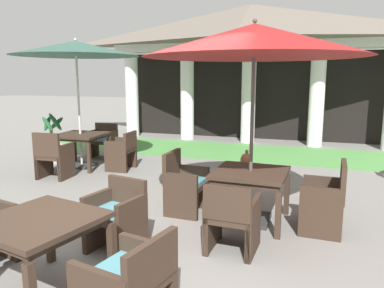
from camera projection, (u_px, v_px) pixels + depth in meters
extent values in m
plane|color=gray|center=(103.00, 273.00, 3.78)|extent=(60.00, 60.00, 0.00)
cylinder|color=white|center=(132.00, 95.00, 12.35)|extent=(0.42, 0.42, 2.74)
cylinder|color=white|center=(187.00, 96.00, 11.74)|extent=(0.42, 0.42, 2.74)
cylinder|color=white|center=(248.00, 97.00, 11.13)|extent=(0.42, 0.42, 2.74)
cylinder|color=white|center=(317.00, 99.00, 10.52)|extent=(0.42, 0.42, 2.74)
cube|color=white|center=(250.00, 46.00, 10.86)|extent=(8.58, 0.70, 0.24)
pyramid|color=#665B51|center=(250.00, 23.00, 10.75)|extent=(8.98, 2.97, 1.05)
cube|color=black|center=(253.00, 96.00, 11.97)|extent=(8.38, 0.16, 2.74)
cube|color=#519347|center=(237.00, 151.00, 9.95)|extent=(10.78, 2.38, 0.01)
cube|color=#38281E|center=(251.00, 173.00, 5.03)|extent=(0.99, 0.99, 0.05)
cube|color=#38281E|center=(250.00, 177.00, 5.04)|extent=(0.91, 0.91, 0.06)
cube|color=#38281E|center=(209.00, 207.00, 4.85)|extent=(0.07, 0.07, 0.60)
cube|color=#38281E|center=(278.00, 215.00, 4.54)|extent=(0.07, 0.07, 0.60)
cube|color=#38281E|center=(227.00, 188.00, 5.67)|extent=(0.07, 0.07, 0.60)
cube|color=#38281E|center=(287.00, 194.00, 5.36)|extent=(0.07, 0.07, 0.60)
cube|color=#2D2D2D|center=(249.00, 219.00, 5.15)|extent=(0.55, 0.55, 0.06)
cylinder|color=#4C4742|center=(252.00, 136.00, 4.94)|extent=(0.05, 0.05, 2.38)
cone|color=maroon|center=(254.00, 40.00, 4.73)|extent=(2.88, 2.88, 0.42)
sphere|color=#4C4742|center=(255.00, 21.00, 4.68)|extent=(0.06, 0.06, 0.06)
cube|color=#38281E|center=(187.00, 185.00, 5.40)|extent=(0.53, 0.56, 0.07)
cube|color=teal|center=(187.00, 181.00, 5.39)|extent=(0.49, 0.52, 0.05)
cube|color=#38281E|center=(172.00, 166.00, 5.44)|extent=(0.08, 0.55, 0.45)
cube|color=#38281E|center=(193.00, 187.00, 5.65)|extent=(0.51, 0.08, 0.65)
cube|color=#38281E|center=(180.00, 196.00, 5.19)|extent=(0.51, 0.08, 0.65)
cube|color=#38281E|center=(207.00, 197.00, 5.59)|extent=(0.06, 0.06, 0.38)
cube|color=#38281E|center=(196.00, 207.00, 5.14)|extent=(0.06, 0.06, 0.38)
cube|color=#38281E|center=(179.00, 193.00, 5.75)|extent=(0.06, 0.06, 0.38)
cube|color=#38281E|center=(166.00, 203.00, 5.30)|extent=(0.06, 0.06, 0.38)
cube|color=#38281E|center=(322.00, 200.00, 4.76)|extent=(0.53, 0.59, 0.07)
cube|color=teal|center=(322.00, 196.00, 4.75)|extent=(0.49, 0.55, 0.05)
cube|color=#38281E|center=(343.00, 181.00, 4.63)|extent=(0.08, 0.58, 0.48)
cube|color=#38281E|center=(321.00, 213.00, 4.53)|extent=(0.51, 0.08, 0.65)
cube|color=#38281E|center=(322.00, 200.00, 5.02)|extent=(0.51, 0.08, 0.65)
cube|color=#38281E|center=(301.00, 222.00, 4.64)|extent=(0.06, 0.06, 0.37)
cube|color=#38281E|center=(304.00, 208.00, 5.12)|extent=(0.06, 0.06, 0.37)
cube|color=#38281E|center=(340.00, 227.00, 4.48)|extent=(0.06, 0.06, 0.37)
cube|color=#38281E|center=(339.00, 212.00, 4.96)|extent=(0.06, 0.06, 0.37)
cube|color=#38281E|center=(233.00, 215.00, 4.23)|extent=(0.54, 0.59, 0.07)
cube|color=teal|center=(233.00, 210.00, 4.22)|extent=(0.50, 0.54, 0.05)
cube|color=#38281E|center=(227.00, 204.00, 3.94)|extent=(0.52, 0.08, 0.37)
cube|color=#38281E|center=(213.00, 221.00, 4.33)|extent=(0.08, 0.57, 0.63)
cube|color=#38281E|center=(254.00, 226.00, 4.16)|extent=(0.08, 0.57, 0.63)
cube|color=#38281E|center=(219.00, 223.00, 4.58)|extent=(0.06, 0.06, 0.38)
cube|color=#38281E|center=(257.00, 228.00, 4.42)|extent=(0.06, 0.06, 0.38)
cube|color=#38281E|center=(206.00, 240.00, 4.11)|extent=(0.06, 0.06, 0.38)
cube|color=#38281E|center=(248.00, 246.00, 3.95)|extent=(0.06, 0.06, 0.38)
cube|color=#38281E|center=(80.00, 135.00, 8.14)|extent=(1.05, 1.05, 0.05)
cube|color=#38281E|center=(81.00, 137.00, 8.15)|extent=(0.96, 0.96, 0.05)
cube|color=#38281E|center=(50.00, 156.00, 7.90)|extent=(0.07, 0.07, 0.64)
cube|color=#38281E|center=(89.00, 158.00, 7.66)|extent=(0.07, 0.07, 0.64)
cube|color=#38281E|center=(75.00, 148.00, 8.77)|extent=(0.07, 0.07, 0.64)
cube|color=#38281E|center=(110.00, 150.00, 8.53)|extent=(0.07, 0.07, 0.64)
cube|color=#2D2D2D|center=(82.00, 165.00, 8.27)|extent=(0.49, 0.49, 0.06)
cylinder|color=beige|center=(79.00, 110.00, 8.05)|extent=(0.05, 0.05, 2.53)
cone|color=#33594C|center=(76.00, 48.00, 7.82)|extent=(2.66, 2.66, 0.30)
sphere|color=beige|center=(75.00, 39.00, 7.79)|extent=(0.06, 0.06, 0.06)
cube|color=#38281E|center=(55.00, 156.00, 7.28)|extent=(0.59, 0.54, 0.07)
cube|color=teal|center=(54.00, 153.00, 7.27)|extent=(0.54, 0.50, 0.05)
cube|color=#38281E|center=(46.00, 145.00, 7.02)|extent=(0.56, 0.09, 0.46)
cube|color=#38281E|center=(43.00, 160.00, 7.37)|extent=(0.09, 0.51, 0.69)
cube|color=#38281E|center=(66.00, 162.00, 7.23)|extent=(0.09, 0.51, 0.69)
cube|color=#38281E|center=(51.00, 165.00, 7.60)|extent=(0.06, 0.06, 0.40)
cube|color=#38281E|center=(73.00, 166.00, 7.48)|extent=(0.06, 0.06, 0.40)
cube|color=#38281E|center=(37.00, 170.00, 7.18)|extent=(0.06, 0.06, 0.40)
cube|color=#38281E|center=(60.00, 172.00, 7.05)|extent=(0.06, 0.06, 0.40)
cube|color=#38281E|center=(102.00, 141.00, 9.11)|extent=(0.63, 0.55, 0.07)
cube|color=teal|center=(102.00, 139.00, 9.10)|extent=(0.58, 0.50, 0.05)
cube|color=#38281E|center=(107.00, 131.00, 9.29)|extent=(0.60, 0.10, 0.39)
cube|color=#38281E|center=(113.00, 145.00, 9.05)|extent=(0.09, 0.52, 0.67)
cube|color=#38281E|center=(92.00, 144.00, 9.19)|extent=(0.09, 0.52, 0.67)
cube|color=#38281E|center=(108.00, 153.00, 8.86)|extent=(0.06, 0.06, 0.37)
cube|color=#38281E|center=(88.00, 152.00, 9.00)|extent=(0.06, 0.06, 0.37)
cube|color=#38281E|center=(117.00, 149.00, 9.30)|extent=(0.06, 0.06, 0.37)
cube|color=#38281E|center=(98.00, 148.00, 9.43)|extent=(0.06, 0.06, 0.37)
cube|color=#38281E|center=(121.00, 150.00, 7.95)|extent=(0.52, 0.59, 0.07)
cube|color=teal|center=(121.00, 147.00, 7.94)|extent=(0.48, 0.54, 0.05)
cube|color=#38281E|center=(130.00, 141.00, 7.86)|extent=(0.09, 0.56, 0.36)
cube|color=#38281E|center=(116.00, 157.00, 7.72)|extent=(0.49, 0.09, 0.66)
cube|color=#38281E|center=(126.00, 152.00, 8.22)|extent=(0.49, 0.09, 0.66)
cube|color=#38281E|center=(107.00, 163.00, 7.81)|extent=(0.06, 0.06, 0.39)
cube|color=#38281E|center=(117.00, 158.00, 8.29)|extent=(0.06, 0.06, 0.39)
cube|color=#38281E|center=(126.00, 164.00, 7.70)|extent=(0.06, 0.06, 0.39)
cube|color=#38281E|center=(135.00, 159.00, 8.18)|extent=(0.06, 0.06, 0.39)
cube|color=#38281E|center=(39.00, 220.00, 3.30)|extent=(1.13, 1.13, 0.05)
cube|color=#38281E|center=(39.00, 226.00, 3.31)|extent=(1.04, 1.04, 0.06)
cube|color=#38281E|center=(50.00, 234.00, 3.97)|extent=(0.08, 0.08, 0.62)
cube|color=#38281E|center=(112.00, 254.00, 3.53)|extent=(0.08, 0.08, 0.62)
cube|color=#38281E|center=(115.00, 216.00, 4.19)|extent=(0.63, 0.60, 0.07)
cube|color=teal|center=(115.00, 211.00, 4.18)|extent=(0.58, 0.55, 0.05)
cube|color=#38281E|center=(128.00, 193.00, 4.34)|extent=(0.54, 0.17, 0.36)
cube|color=#38281E|center=(132.00, 228.00, 4.08)|extent=(0.16, 0.50, 0.66)
cube|color=#38281E|center=(99.00, 219.00, 4.32)|extent=(0.16, 0.50, 0.66)
cube|color=#38281E|center=(119.00, 248.00, 3.92)|extent=(0.07, 0.07, 0.38)
cube|color=#38281E|center=(86.00, 238.00, 4.16)|extent=(0.07, 0.07, 0.38)
cube|color=#38281E|center=(144.00, 233.00, 4.30)|extent=(0.07, 0.07, 0.38)
cube|color=#38281E|center=(113.00, 224.00, 4.53)|extent=(0.07, 0.07, 0.38)
cube|color=#38281E|center=(3.00, 229.00, 4.08)|extent=(0.50, 0.16, 0.64)
cube|color=#38281E|center=(16.00, 246.00, 3.99)|extent=(0.07, 0.07, 0.35)
cube|color=#38281E|center=(125.00, 281.00, 2.87)|extent=(0.67, 0.71, 0.07)
cube|color=teal|center=(125.00, 274.00, 2.86)|extent=(0.62, 0.66, 0.05)
cube|color=#38281E|center=(152.00, 264.00, 2.70)|extent=(0.18, 0.61, 0.36)
cube|color=#38281E|center=(148.00, 275.00, 3.13)|extent=(0.56, 0.17, 0.64)
cube|color=#38281E|center=(125.00, 282.00, 3.27)|extent=(0.07, 0.07, 0.37)
cylinder|color=#B2AD9E|center=(53.00, 154.00, 8.72)|extent=(0.56, 0.56, 0.39)
cylinder|color=brown|center=(52.00, 138.00, 8.65)|extent=(0.07, 0.07, 0.35)
ellipsoid|color=#1E562D|center=(55.00, 122.00, 8.51)|extent=(0.16, 0.41, 0.48)
ellipsoid|color=#1E562D|center=(57.00, 123.00, 8.77)|extent=(0.45, 0.13, 0.37)
ellipsoid|color=#1E562D|center=(47.00, 124.00, 8.63)|extent=(0.12, 0.28, 0.37)
ellipsoid|color=#1E562D|center=(48.00, 124.00, 8.48)|extent=(0.32, 0.13, 0.38)
ellipsoid|color=brown|center=(247.00, 160.00, 8.31)|extent=(0.28, 0.28, 0.29)
sphere|color=brown|center=(247.00, 152.00, 8.27)|extent=(0.08, 0.08, 0.08)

